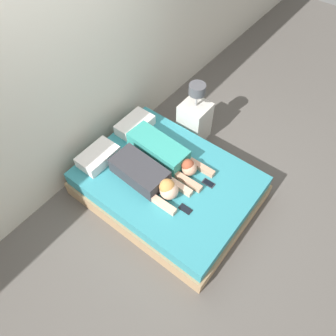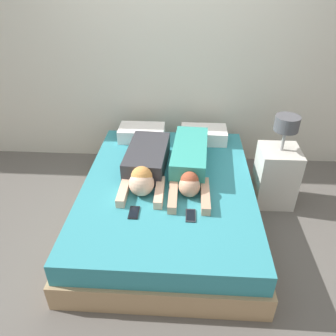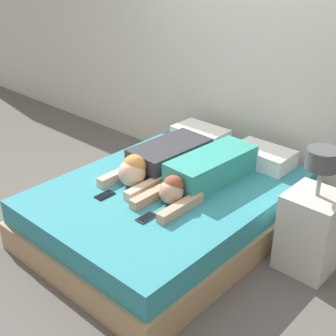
{
  "view_description": "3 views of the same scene",
  "coord_description": "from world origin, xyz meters",
  "px_view_note": "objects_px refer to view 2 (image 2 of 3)",
  "views": [
    {
      "loc": [
        -1.75,
        -1.37,
        3.52
      ],
      "look_at": [
        0.0,
        0.0,
        0.56
      ],
      "focal_mm": 35.0,
      "sensor_mm": 36.0,
      "label": 1
    },
    {
      "loc": [
        0.14,
        -2.34,
        2.07
      ],
      "look_at": [
        0.0,
        0.0,
        0.56
      ],
      "focal_mm": 35.0,
      "sensor_mm": 36.0,
      "label": 2
    },
    {
      "loc": [
        2.1,
        -2.3,
        2.14
      ],
      "look_at": [
        0.0,
        0.0,
        0.56
      ],
      "focal_mm": 50.0,
      "sensor_mm": 36.0,
      "label": 3
    }
  ],
  "objects_px": {
    "person_left": "(146,164)",
    "cell_phone_right": "(191,216)",
    "person_right": "(190,161)",
    "cell_phone_left": "(134,213)",
    "pillow_head_left": "(142,133)",
    "pillow_head_right": "(204,135)",
    "nightstand": "(276,172)",
    "bed": "(168,201)"
  },
  "relations": [
    {
      "from": "pillow_head_left",
      "to": "nightstand",
      "type": "distance_m",
      "value": 1.44
    },
    {
      "from": "pillow_head_left",
      "to": "cell_phone_right",
      "type": "height_order",
      "value": "pillow_head_left"
    },
    {
      "from": "pillow_head_left",
      "to": "cell_phone_left",
      "type": "distance_m",
      "value": 1.23
    },
    {
      "from": "pillow_head_right",
      "to": "person_right",
      "type": "height_order",
      "value": "person_right"
    },
    {
      "from": "cell_phone_right",
      "to": "nightstand",
      "type": "distance_m",
      "value": 1.13
    },
    {
      "from": "person_right",
      "to": "cell_phone_right",
      "type": "relative_size",
      "value": 7.56
    },
    {
      "from": "cell_phone_left",
      "to": "cell_phone_right",
      "type": "bearing_deg",
      "value": -1.03
    },
    {
      "from": "cell_phone_right",
      "to": "pillow_head_left",
      "type": "bearing_deg",
      "value": 113.28
    },
    {
      "from": "person_right",
      "to": "nightstand",
      "type": "height_order",
      "value": "nightstand"
    },
    {
      "from": "pillow_head_left",
      "to": "cell_phone_left",
      "type": "relative_size",
      "value": 3.27
    },
    {
      "from": "pillow_head_left",
      "to": "nightstand",
      "type": "relative_size",
      "value": 0.53
    },
    {
      "from": "pillow_head_right",
      "to": "nightstand",
      "type": "height_order",
      "value": "nightstand"
    },
    {
      "from": "pillow_head_right",
      "to": "cell_phone_right",
      "type": "height_order",
      "value": "pillow_head_right"
    },
    {
      "from": "nightstand",
      "to": "bed",
      "type": "bearing_deg",
      "value": -161.79
    },
    {
      "from": "person_left",
      "to": "cell_phone_left",
      "type": "xyz_separation_m",
      "value": [
        -0.03,
        -0.56,
        -0.1
      ]
    },
    {
      "from": "cell_phone_left",
      "to": "pillow_head_right",
      "type": "bearing_deg",
      "value": 65.12
    },
    {
      "from": "person_left",
      "to": "cell_phone_right",
      "type": "bearing_deg",
      "value": -54.22
    },
    {
      "from": "person_right",
      "to": "bed",
      "type": "bearing_deg",
      "value": -133.09
    },
    {
      "from": "person_right",
      "to": "nightstand",
      "type": "xyz_separation_m",
      "value": [
        0.84,
        0.14,
        -0.18
      ]
    },
    {
      "from": "pillow_head_right",
      "to": "nightstand",
      "type": "xyz_separation_m",
      "value": [
        0.69,
        -0.46,
        -0.15
      ]
    },
    {
      "from": "bed",
      "to": "cell_phone_left",
      "type": "bearing_deg",
      "value": -119.16
    },
    {
      "from": "pillow_head_left",
      "to": "cell_phone_left",
      "type": "xyz_separation_m",
      "value": [
        0.09,
        -1.23,
        -0.06
      ]
    },
    {
      "from": "person_right",
      "to": "cell_phone_right",
      "type": "distance_m",
      "value": 0.64
    },
    {
      "from": "nightstand",
      "to": "person_right",
      "type": "bearing_deg",
      "value": -170.6
    },
    {
      "from": "bed",
      "to": "cell_phone_right",
      "type": "distance_m",
      "value": 0.52
    },
    {
      "from": "person_left",
      "to": "cell_phone_right",
      "type": "distance_m",
      "value": 0.7
    },
    {
      "from": "person_right",
      "to": "nightstand",
      "type": "distance_m",
      "value": 0.87
    },
    {
      "from": "bed",
      "to": "person_left",
      "type": "distance_m",
      "value": 0.4
    },
    {
      "from": "bed",
      "to": "cell_phone_left",
      "type": "distance_m",
      "value": 0.53
    },
    {
      "from": "person_right",
      "to": "cell_phone_right",
      "type": "bearing_deg",
      "value": -88.7
    },
    {
      "from": "bed",
      "to": "nightstand",
      "type": "height_order",
      "value": "nightstand"
    },
    {
      "from": "cell_phone_left",
      "to": "cell_phone_right",
      "type": "xyz_separation_m",
      "value": [
        0.44,
        -0.01,
        0.0
      ]
    },
    {
      "from": "pillow_head_left",
      "to": "pillow_head_right",
      "type": "height_order",
      "value": "same"
    },
    {
      "from": "bed",
      "to": "pillow_head_right",
      "type": "xyz_separation_m",
      "value": [
        0.33,
        0.8,
        0.28
      ]
    },
    {
      "from": "pillow_head_right",
      "to": "nightstand",
      "type": "relative_size",
      "value": 0.53
    },
    {
      "from": "bed",
      "to": "person_left",
      "type": "xyz_separation_m",
      "value": [
        -0.21,
        0.13,
        0.31
      ]
    },
    {
      "from": "person_right",
      "to": "cell_phone_right",
      "type": "height_order",
      "value": "person_right"
    },
    {
      "from": "bed",
      "to": "person_right",
      "type": "relative_size",
      "value": 1.82
    },
    {
      "from": "cell_phone_left",
      "to": "pillow_head_left",
      "type": "bearing_deg",
      "value": 94.39
    },
    {
      "from": "pillow_head_right",
      "to": "cell_phone_right",
      "type": "distance_m",
      "value": 1.24
    },
    {
      "from": "person_right",
      "to": "pillow_head_left",
      "type": "bearing_deg",
      "value": 130.58
    },
    {
      "from": "person_right",
      "to": "cell_phone_left",
      "type": "height_order",
      "value": "person_right"
    }
  ]
}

